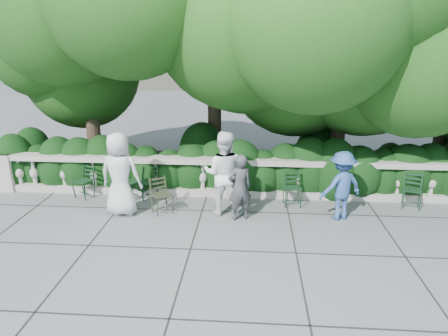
# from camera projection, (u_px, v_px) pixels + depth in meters

# --- Properties ---
(ground) EXTENTS (90.00, 90.00, 0.00)m
(ground) POSITION_uv_depth(u_px,v_px,m) (221.00, 227.00, 8.53)
(ground) COLOR #5A5D63
(ground) RESTS_ON ground
(balustrade) EXTENTS (12.00, 0.44, 1.00)m
(balustrade) POSITION_uv_depth(u_px,v_px,m) (226.00, 178.00, 10.09)
(balustrade) COLOR #9E998E
(balustrade) RESTS_ON ground
(shrub_hedge) EXTENTS (15.00, 2.60, 1.70)m
(shrub_hedge) POSITION_uv_depth(u_px,v_px,m) (229.00, 180.00, 11.38)
(shrub_hedge) COLOR black
(shrub_hedge) RESTS_ON ground
(tree_canopy) EXTENTS (15.04, 6.52, 6.78)m
(tree_canopy) POSITION_uv_depth(u_px,v_px,m) (257.00, 34.00, 10.29)
(tree_canopy) COLOR #3F3023
(tree_canopy) RESTS_ON ground
(chair_a) EXTENTS (0.60, 0.62, 0.84)m
(chair_a) POSITION_uv_depth(u_px,v_px,m) (81.00, 199.00, 10.00)
(chair_a) COLOR black
(chair_a) RESTS_ON ground
(chair_b) EXTENTS (0.53, 0.56, 0.84)m
(chair_b) POSITION_uv_depth(u_px,v_px,m) (151.00, 201.00, 9.89)
(chair_b) COLOR black
(chair_b) RESTS_ON ground
(chair_c) EXTENTS (0.61, 0.63, 0.84)m
(chair_c) POSITION_uv_depth(u_px,v_px,m) (129.00, 200.00, 9.96)
(chair_c) COLOR black
(chair_c) RESTS_ON ground
(chair_d) EXTENTS (0.48, 0.52, 0.84)m
(chair_d) POSITION_uv_depth(u_px,v_px,m) (293.00, 208.00, 9.49)
(chair_d) COLOR black
(chair_d) RESTS_ON ground
(chair_e) EXTENTS (0.48, 0.52, 0.84)m
(chair_e) POSITION_uv_depth(u_px,v_px,m) (238.00, 206.00, 9.60)
(chair_e) COLOR black
(chair_e) RESTS_ON ground
(chair_f) EXTENTS (0.56, 0.59, 0.84)m
(chair_f) POSITION_uv_depth(u_px,v_px,m) (410.00, 210.00, 9.37)
(chair_f) COLOR black
(chair_f) RESTS_ON ground
(chair_weathered) EXTENTS (0.64, 0.65, 0.84)m
(chair_weathered) POSITION_uv_depth(u_px,v_px,m) (165.00, 215.00, 9.11)
(chair_weathered) COLOR black
(chair_weathered) RESTS_ON ground
(person_businessman) EXTENTS (1.00, 0.71, 1.91)m
(person_businessman) POSITION_uv_depth(u_px,v_px,m) (120.00, 174.00, 8.90)
(person_businessman) COLOR silver
(person_businessman) RESTS_ON ground
(person_woman_grey) EXTENTS (0.64, 0.55, 1.49)m
(person_woman_grey) POSITION_uv_depth(u_px,v_px,m) (240.00, 187.00, 8.68)
(person_woman_grey) COLOR #3C3D41
(person_woman_grey) RESTS_ON ground
(person_casual_man) EXTENTS (1.01, 0.83, 1.92)m
(person_casual_man) POSITION_uv_depth(u_px,v_px,m) (224.00, 173.00, 8.92)
(person_casual_man) COLOR white
(person_casual_man) RESTS_ON ground
(person_older_blue) EXTENTS (1.15, 0.93, 1.55)m
(person_older_blue) POSITION_uv_depth(u_px,v_px,m) (341.00, 186.00, 8.71)
(person_older_blue) COLOR #305390
(person_older_blue) RESTS_ON ground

